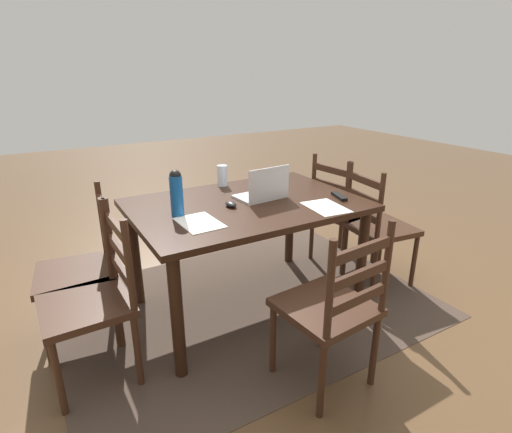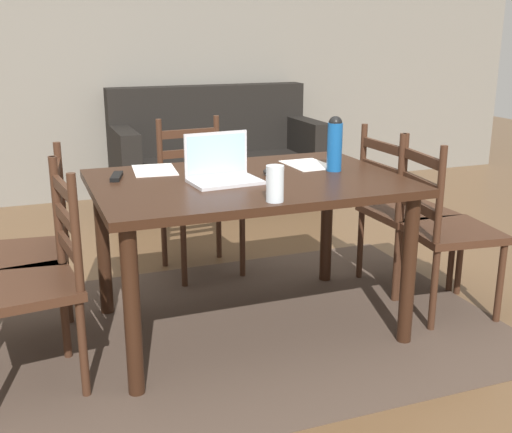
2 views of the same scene
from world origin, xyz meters
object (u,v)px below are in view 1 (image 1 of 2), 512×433
Objects in this scene: chair_right_near at (82,270)px; tv_remote at (339,196)px; chair_left_far at (377,227)px; chair_right_far at (94,301)px; chair_left_near at (342,212)px; drinking_glass at (222,176)px; laptop at (264,191)px; computer_mouse at (231,204)px; chair_far_head at (331,309)px; water_bottle at (176,192)px; dining_table at (246,216)px.

tv_remote is at bearing 165.10° from chair_right_near.
chair_right_near and chair_left_far have the same top height.
chair_left_near is at bearing -168.96° from chair_right_far.
chair_right_far is 1.30m from drinking_glass.
chair_left_far is (-2.05, 0.40, 0.00)m from chair_right_near.
chair_left_near is at bearing -167.53° from laptop.
computer_mouse is at bearing 70.34° from drinking_glass.
laptop reaches higher than chair_far_head.
chair_far_head is at bearing 46.49° from chair_left_near.
chair_right_far is 1.00× the size of chair_left_far.
drinking_glass is 0.87m from tv_remote.
water_bottle reaches higher than computer_mouse.
chair_right_far is 1.00× the size of chair_left_near.
chair_far_head is 1.23m from chair_left_far.
chair_right_far reaches higher than dining_table.
dining_table is 0.20m from laptop.
computer_mouse is (0.13, -0.85, 0.33)m from chair_far_head.
dining_table is at bearing -168.86° from chair_right_far.
chair_left_far reaches higher than dining_table.
chair_far_head is at bearing 146.67° from chair_right_far.
chair_far_head is (-1.03, 1.08, 0.00)m from chair_right_near.
chair_left_near is at bearing 60.65° from tv_remote.
dining_table is at bearing -178.09° from water_bottle.
chair_right_near is 1.00× the size of chair_far_head.
laptop is at bearing 12.47° from chair_left_near.
laptop is 0.61m from water_bottle.
water_bottle is 0.37m from computer_mouse.
drinking_glass reaches higher than computer_mouse.
laptop reaches higher than dining_table.
chair_left_far is 6.21× the size of drinking_glass.
laptop is 1.21× the size of water_bottle.
chair_left_near is at bearing -169.06° from dining_table.
chair_left_far is 1.58m from water_bottle.
chair_right_near is 1.00× the size of chair_right_far.
chair_right_near is at bearing -21.21° from water_bottle.
chair_right_far and chair_left_far have the same top height.
dining_table is 5.29× the size of water_bottle.
chair_right_far is 0.97m from computer_mouse.
drinking_glass reaches higher than dining_table.
dining_table is 1.55× the size of chair_left_far.
computer_mouse is (-0.90, 0.23, 0.33)m from chair_right_near.
dining_table is 1.55× the size of chair_far_head.
chair_right_near and chair_left_near have the same top height.
drinking_glass is 1.53× the size of computer_mouse.
chair_right_far is (1.03, 0.20, -0.22)m from dining_table.
water_bottle reaches higher than tv_remote.
chair_left_far is at bearing -179.91° from chair_right_far.
drinking_glass is at bearing -149.05° from chair_right_far.
dining_table is at bearing -168.43° from computer_mouse.
computer_mouse is at bearing 165.75° from chair_right_near.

